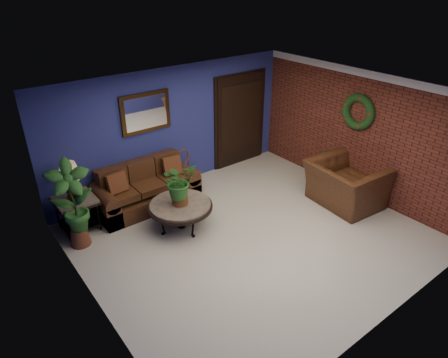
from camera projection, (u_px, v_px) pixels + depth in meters
floor at (251, 236)px, 6.99m from camera, size 5.50×5.50×0.00m
wall_back at (173, 128)px, 8.16m from camera, size 5.50×0.04×2.50m
wall_left at (87, 234)px, 4.93m from camera, size 0.04×5.00×2.50m
wall_right_brick at (359, 134)px, 7.88m from camera, size 0.04×5.00×2.50m
ceiling at (257, 96)px, 5.82m from camera, size 5.50×5.00×0.02m
crown_molding at (368, 74)px, 7.31m from camera, size 0.03×5.00×0.14m
wall_mirror at (146, 113)px, 7.59m from camera, size 1.02×0.06×0.77m
closet_door at (240, 120)px, 9.17m from camera, size 1.44×0.06×2.18m
wreath at (358, 112)px, 7.68m from camera, size 0.16×0.72×0.72m
sofa at (145, 191)px, 7.79m from camera, size 1.99×0.86×0.89m
coffee_table at (180, 206)px, 7.04m from camera, size 1.14×1.14×0.49m
end_table at (76, 206)px, 6.97m from camera, size 0.69×0.69×0.63m
table_lamp at (70, 177)px, 6.70m from camera, size 0.40×0.40×0.66m
side_chair at (186, 168)px, 8.26m from camera, size 0.43×0.43×0.87m
armchair at (345, 184)px, 7.75m from camera, size 1.27×1.42×0.86m
coffee_plant at (179, 182)px, 6.81m from camera, size 0.59×0.52×0.78m
floor_plant at (316, 166)px, 8.49m from camera, size 0.43×0.38×0.81m
tall_plant at (73, 202)px, 6.40m from camera, size 0.75×0.57×1.55m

